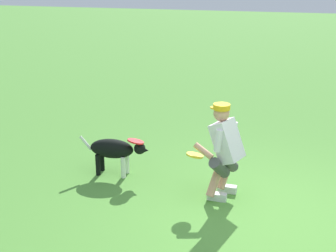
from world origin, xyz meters
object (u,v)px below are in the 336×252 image
Objects in this scene: dog at (115,150)px; person at (224,149)px; frisbee_held at (195,155)px; frisbee_flying at (136,141)px.

person is at bearing -11.46° from dog.
dog is at bearing -15.38° from frisbee_held.
frisbee_flying is (-0.33, -0.02, 0.17)m from dog.
frisbee_flying is at bearing -21.09° from frisbee_held.
person reaches higher than frisbee_held.
frisbee_held is (-1.30, 0.36, 0.22)m from dog.
person is 0.40m from frisbee_held.
frisbee_flying is (1.34, -0.25, -0.14)m from person.
dog is 4.71× the size of frisbee_held.
frisbee_flying is 1.08× the size of frisbee_held.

